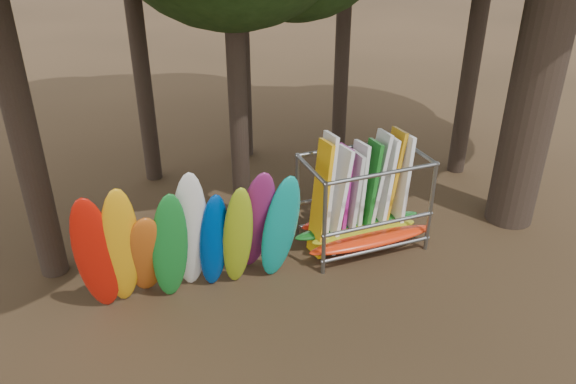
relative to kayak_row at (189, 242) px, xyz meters
name	(u,v)px	position (x,y,z in m)	size (l,w,h in m)	color
ground	(343,273)	(3.20, -0.29, -1.40)	(120.00, 120.00, 0.00)	#47331E
kayak_row	(189,242)	(0.00, 0.00, 0.00)	(4.39, 1.69, 3.20)	red
storage_rack	(362,205)	(4.11, 0.65, -0.35)	(3.23, 1.58, 2.76)	slate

